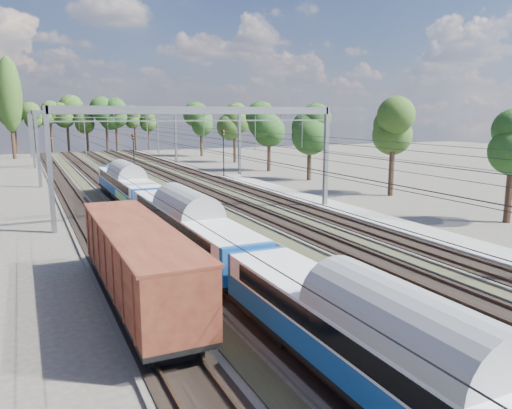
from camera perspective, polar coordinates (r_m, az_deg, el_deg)
name	(u,v)px	position (r m, az deg, el deg)	size (l,w,h in m)	color
track_bed	(159,192)	(55.11, -10.99, 1.43)	(21.00, 130.00, 0.34)	#47423A
platform	(404,228)	(38.45, 16.60, -2.55)	(3.00, 70.00, 0.30)	gray
catenary	(144,131)	(62.07, -12.66, 8.19)	(25.65, 130.00, 9.00)	slate
tree_belt	(134,115)	(101.34, -13.82, 9.93)	(40.24, 98.58, 11.67)	black
poplar	(9,95)	(105.92, -26.36, 11.12)	(4.40, 4.40, 19.04)	black
emu_train	(189,219)	(29.84, -7.65, -1.62)	(2.67, 56.48, 3.90)	black
freight_boxcar	(137,260)	(22.43, -13.43, -6.21)	(2.82, 13.63, 3.52)	black
worker	(120,168)	(73.72, -15.24, 4.09)	(0.66, 0.43, 1.82)	black
signal_near	(134,151)	(66.66, -13.80, 5.99)	(0.37, 0.34, 5.95)	black
signal_far	(224,148)	(66.15, -3.73, 6.49)	(0.45, 0.41, 6.41)	black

